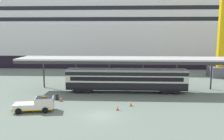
{
  "coord_description": "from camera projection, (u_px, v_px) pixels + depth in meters",
  "views": [
    {
      "loc": [
        2.86,
        -28.91,
        10.29
      ],
      "look_at": [
        0.98,
        8.58,
        4.5
      ],
      "focal_mm": 38.77,
      "sensor_mm": 36.0,
      "label": 1
    }
  ],
  "objects": [
    {
      "name": "traffic_cone_far",
      "position": [
        118.0,
        108.0,
        32.46
      ],
      "size": [
        0.36,
        0.36,
        0.69
      ],
      "color": "black",
      "rests_on": "ground"
    },
    {
      "name": "quay_bollard",
      "position": [
        57.0,
        97.0,
        37.25
      ],
      "size": [
        0.48,
        0.48,
        0.96
      ],
      "color": "black",
      "rests_on": "ground"
    },
    {
      "name": "cruise_ship",
      "position": [
        103.0,
        25.0,
        79.61
      ],
      "size": [
        156.67,
        24.59,
        37.31
      ],
      "color": "black",
      "rests_on": "ground"
    },
    {
      "name": "ground_plane",
      "position": [
        101.0,
        116.0,
        30.25
      ],
      "size": [
        400.0,
        400.0,
        0.0
      ],
      "primitive_type": "plane",
      "color": "slate"
    },
    {
      "name": "traffic_cone_near",
      "position": [
        131.0,
        103.0,
        34.28
      ],
      "size": [
        0.36,
        0.36,
        0.75
      ],
      "color": "black",
      "rests_on": "ground"
    },
    {
      "name": "service_truck",
      "position": [
        37.0,
        104.0,
        31.9
      ],
      "size": [
        5.46,
        2.9,
        2.02
      ],
      "color": "silver",
      "rests_on": "ground"
    },
    {
      "name": "train_carriage",
      "position": [
        126.0,
        79.0,
        41.82
      ],
      "size": [
        20.64,
        2.81,
        4.11
      ],
      "color": "black",
      "rests_on": "ground"
    },
    {
      "name": "platform_canopy",
      "position": [
        126.0,
        59.0,
        41.74
      ],
      "size": [
        37.31,
        6.06,
        6.0
      ],
      "color": "#BCBCBC",
      "rests_on": "ground"
    },
    {
      "name": "traffic_cone_mid",
      "position": [
        61.0,
        99.0,
        36.57
      ],
      "size": [
        0.36,
        0.36,
        0.77
      ],
      "color": "black",
      "rests_on": "ground"
    }
  ]
}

